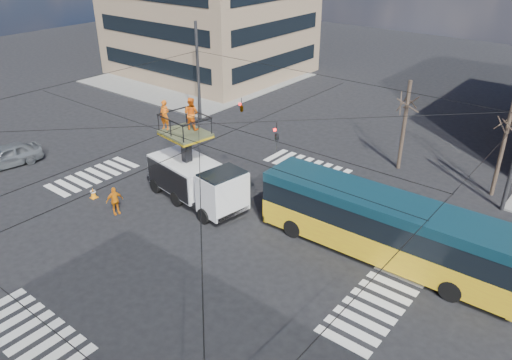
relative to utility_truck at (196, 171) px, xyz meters
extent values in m
plane|color=black|center=(2.29, -1.82, -2.00)|extent=(120.00, 120.00, 0.00)
cube|color=slate|center=(-18.71, 19.18, -1.94)|extent=(18.00, 18.00, 0.12)
cube|color=black|center=(-19.71, 14.18, 0.34)|extent=(15.30, 0.12, 1.50)
cube|color=black|center=(-10.71, 22.18, 0.34)|extent=(0.12, 13.60, 1.50)
cube|color=black|center=(-19.71, 14.18, 3.67)|extent=(15.30, 0.12, 1.50)
cube|color=black|center=(-10.71, 22.18, 3.67)|extent=(0.12, 13.60, 1.50)
cylinder|color=#2D2D30|center=(-9.71, 10.18, 2.00)|extent=(0.24, 0.24, 8.00)
cylinder|color=black|center=(2.29, 10.18, 3.70)|extent=(24.00, 0.03, 0.03)
cylinder|color=black|center=(-9.71, -1.82, 3.70)|extent=(0.03, 24.00, 0.03)
cylinder|color=black|center=(14.29, -1.82, 3.70)|extent=(0.03, 24.00, 0.03)
cylinder|color=black|center=(2.29, -1.82, 3.90)|extent=(24.02, 24.02, 0.03)
cylinder|color=black|center=(2.29, -1.82, 3.90)|extent=(24.02, 24.02, 0.03)
cylinder|color=black|center=(2.29, -3.02, 3.60)|extent=(24.00, 0.03, 0.03)
cylinder|color=black|center=(2.29, -0.62, 3.60)|extent=(24.00, 0.03, 0.03)
cylinder|color=black|center=(1.09, -1.82, 3.50)|extent=(0.03, 24.00, 0.03)
cylinder|color=black|center=(3.49, -1.82, 3.50)|extent=(0.03, 24.00, 0.03)
imported|color=black|center=(4.79, 1.18, 3.10)|extent=(0.16, 0.20, 1.00)
imported|color=black|center=(0.79, 3.18, 3.35)|extent=(0.26, 1.24, 0.50)
cylinder|color=#382B21|center=(7.29, 11.68, 1.00)|extent=(0.24, 0.24, 6.00)
cylinder|color=#382B21|center=(13.29, 11.68, 1.00)|extent=(0.24, 0.24, 6.00)
cube|color=black|center=(-0.19, 0.02, -1.45)|extent=(7.25, 3.24, 0.30)
cube|color=white|center=(2.38, -0.38, -0.45)|extent=(2.15, 2.65, 2.20)
cube|color=black|center=(2.38, -0.38, 0.35)|extent=(1.93, 2.52, 0.80)
cube|color=white|center=(-1.08, 0.16, -0.55)|extent=(4.53, 3.11, 1.80)
cylinder|color=black|center=(2.00, -1.48, -1.55)|extent=(0.94, 0.48, 0.90)
cylinder|color=black|center=(2.35, 0.79, -1.55)|extent=(0.94, 0.48, 0.90)
cylinder|color=black|center=(-0.57, -1.09, -1.55)|extent=(0.94, 0.48, 0.90)
cylinder|color=black|center=(-0.22, 1.19, -1.55)|extent=(0.94, 0.48, 0.90)
cylinder|color=black|center=(-2.74, -0.75, -1.55)|extent=(0.94, 0.48, 0.90)
cylinder|color=black|center=(-2.39, 1.52, -1.55)|extent=(0.94, 0.48, 0.90)
cube|color=black|center=(-0.79, 0.11, 0.74)|extent=(0.51, 0.51, 2.68)
cube|color=#414A2C|center=(-0.79, 0.11, 2.08)|extent=(2.89, 2.47, 0.12)
cube|color=yellow|center=(-0.79, 0.11, 1.96)|extent=(2.89, 2.47, 0.12)
imported|color=orange|center=(-2.00, -0.24, 2.99)|extent=(0.67, 0.50, 1.69)
imported|color=orange|center=(-0.85, 0.70, 3.07)|extent=(1.04, 0.89, 1.85)
cube|color=yellow|center=(10.87, 1.69, -1.05)|extent=(12.59, 2.82, 1.30)
cube|color=black|center=(10.87, 1.69, 0.15)|extent=(12.59, 2.77, 1.10)
cube|color=#0B2833|center=(10.87, 1.69, 0.95)|extent=(12.59, 2.82, 0.50)
cube|color=yellow|center=(4.70, 1.58, -0.40)|extent=(0.29, 2.47, 2.80)
cube|color=black|center=(4.65, 1.58, -1.55)|extent=(0.20, 2.60, 0.30)
cube|color=gold|center=(4.80, 1.59, 0.85)|extent=(0.13, 1.60, 0.35)
cylinder|color=black|center=(6.50, 0.44, -1.50)|extent=(1.01, 0.32, 1.00)
cylinder|color=black|center=(6.46, 2.80, -1.50)|extent=(1.01, 0.32, 1.00)
cylinder|color=black|center=(14.66, 0.58, -1.50)|extent=(1.01, 0.32, 1.00)
cylinder|color=black|center=(14.62, 2.94, -1.50)|extent=(1.01, 0.32, 1.00)
cone|color=orange|center=(-5.16, -3.57, -1.67)|extent=(0.36, 0.36, 0.65)
imported|color=orange|center=(-2.60, -3.87, -1.17)|extent=(0.68, 1.04, 1.65)
imported|color=red|center=(5.30, 1.54, -1.14)|extent=(0.80, 1.20, 1.72)
imported|color=slate|center=(-13.43, -4.49, -1.24)|extent=(2.55, 4.71, 1.52)
camera|label=1|loc=(18.69, -17.86, 12.46)|focal=35.00mm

